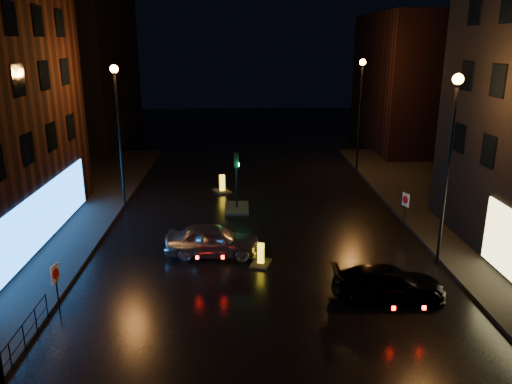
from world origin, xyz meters
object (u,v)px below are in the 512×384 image
silver_hatchback (213,240)px  road_sign_left (56,278)px  dark_sedan (389,283)px  bollard_far (222,188)px  traffic_signal (237,201)px  bollard_near (261,260)px  road_sign_right (405,203)px

silver_hatchback → road_sign_left: (-5.35, -5.20, 0.77)m
silver_hatchback → road_sign_left: bearing=138.3°
silver_hatchback → dark_sedan: bearing=-117.6°
bollard_far → silver_hatchback: bearing=-115.0°
traffic_signal → road_sign_left: bearing=-118.6°
bollard_near → bollard_far: bearing=117.4°
silver_hatchback → road_sign_left: size_ratio=2.16×
silver_hatchback → bollard_near: size_ratio=3.27×
silver_hatchback → bollard_near: (2.17, -1.13, -0.52)m
silver_hatchback → dark_sedan: (6.99, -4.33, -0.11)m
bollard_far → road_sign_left: size_ratio=0.79×
dark_sedan → bollard_near: bearing=58.2°
bollard_near → bollard_far: (-2.06, 11.26, 0.04)m
dark_sedan → road_sign_left: bearing=95.8°
traffic_signal → bollard_near: (1.09, -7.75, -0.28)m
dark_sedan → silver_hatchback: bearing=60.0°
traffic_signal → bollard_far: (-0.97, 3.51, -0.24)m
silver_hatchback → bollard_far: 10.13m
bollard_far → road_sign_left: (-5.46, -15.33, 1.26)m
traffic_signal → bollard_far: size_ratio=2.16×
silver_hatchback → road_sign_right: size_ratio=2.07×
silver_hatchback → bollard_near: 2.50m
road_sign_right → traffic_signal: bearing=-44.7°
dark_sedan → bollard_near: dark_sedan is taller
road_sign_right → bollard_far: bearing=-57.9°
silver_hatchback → road_sign_left: 7.50m
traffic_signal → road_sign_left: (-6.43, -11.82, 1.01)m
road_sign_left → road_sign_right: 17.08m
dark_sedan → bollard_far: (-6.88, 14.45, -0.38)m
bollard_near → dark_sedan: bearing=-16.5°
traffic_signal → bollard_far: bearing=105.4°
dark_sedan → road_sign_right: 7.57m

